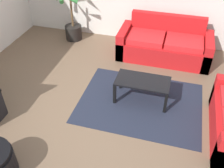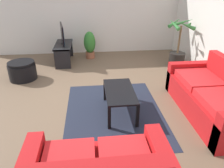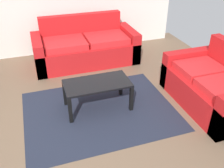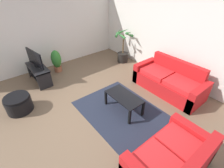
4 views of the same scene
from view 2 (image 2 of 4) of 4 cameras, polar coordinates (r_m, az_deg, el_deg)
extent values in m
plane|color=brown|center=(4.38, -7.81, -3.63)|extent=(6.60, 6.60, 0.00)
cube|color=silver|center=(6.85, -8.12, 19.22)|extent=(0.06, 6.00, 2.70)
cube|color=red|center=(4.15, 24.70, -4.58)|extent=(2.03, 0.90, 0.42)
cube|color=red|center=(4.82, 19.75, 1.99)|extent=(0.18, 0.90, 0.62)
cube|color=red|center=(4.32, 22.19, 1.23)|extent=(0.79, 0.66, 0.12)
cube|color=red|center=(2.35, -11.55, -20.54)|extent=(0.66, 0.54, 0.12)
cube|color=red|center=(2.35, 3.61, -19.77)|extent=(0.66, 0.54, 0.12)
cube|color=black|center=(6.21, -12.85, 10.20)|extent=(1.10, 0.45, 0.04)
cube|color=black|center=(6.29, -12.61, 7.82)|extent=(1.02, 0.39, 0.03)
cube|color=black|center=(6.78, -12.23, 9.42)|extent=(0.06, 0.41, 0.53)
cube|color=black|center=(5.79, -13.10, 6.44)|extent=(0.06, 0.41, 0.53)
cube|color=black|center=(6.14, -13.14, 12.95)|extent=(0.87, 0.18, 0.49)
cube|color=teal|center=(6.14, -12.94, 12.97)|extent=(0.82, 0.14, 0.44)
cylinder|color=black|center=(6.20, -12.89, 10.55)|extent=(0.10, 0.10, 0.04)
cube|color=black|center=(3.69, 2.07, -1.94)|extent=(0.96, 0.50, 0.03)
cube|color=black|center=(4.17, -1.91, -1.81)|extent=(0.05, 0.05, 0.41)
cube|color=black|center=(3.40, -0.73, -9.01)|extent=(0.05, 0.05, 0.41)
cube|color=black|center=(4.23, 4.19, -1.50)|extent=(0.05, 0.05, 0.41)
cube|color=black|center=(3.47, 6.80, -8.49)|extent=(0.05, 0.05, 0.41)
cube|color=#1E2333|center=(3.90, 0.50, -7.46)|extent=(2.20, 1.70, 0.01)
cylinder|color=black|center=(6.17, 16.84, 6.36)|extent=(0.42, 0.42, 0.36)
cylinder|color=brown|center=(6.02, 17.52, 11.20)|extent=(0.05, 0.05, 0.72)
cone|color=#2E7032|center=(5.73, 19.33, 14.48)|extent=(0.17, 0.49, 0.27)
cone|color=#2E7032|center=(5.95, 20.09, 14.77)|extent=(0.43, 0.23, 0.24)
cone|color=#2E7032|center=(6.18, 18.50, 15.38)|extent=(0.36, 0.49, 0.28)
cone|color=#2E7032|center=(6.06, 16.38, 15.46)|extent=(0.31, 0.44, 0.25)
cone|color=#2E7032|center=(5.80, 16.29, 15.02)|extent=(0.45, 0.20, 0.25)
cylinder|color=brown|center=(6.56, -5.84, 7.75)|extent=(0.26, 0.26, 0.19)
ellipsoid|color=#30742B|center=(6.44, -5.99, 10.99)|extent=(0.34, 0.34, 0.63)
cylinder|color=black|center=(5.50, -22.74, 3.05)|extent=(0.63, 0.63, 0.37)
cylinder|color=black|center=(5.43, -23.13, 5.14)|extent=(0.60, 0.60, 0.06)
camera|label=1|loc=(4.29, -63.36, 27.03)|focal=41.12mm
camera|label=3|loc=(4.75, -42.29, 21.76)|focal=40.34mm
camera|label=4|loc=(2.11, -79.45, 28.53)|focal=26.04mm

